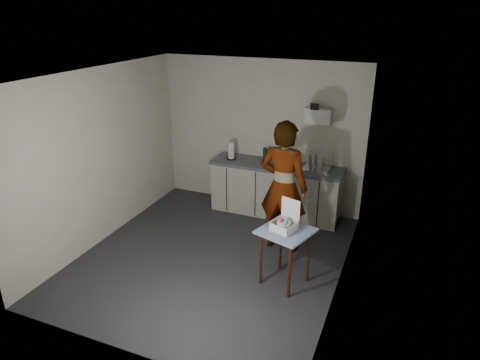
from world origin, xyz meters
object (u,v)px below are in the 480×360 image
at_px(paper_towel, 231,151).
at_px(kitchen_counter, 276,191).
at_px(standing_man, 283,187).
at_px(soap_bottle, 266,156).
at_px(dish_rack, 316,165).
at_px(side_table, 286,237).
at_px(bakery_box, 285,223).
at_px(soda_can, 280,162).
at_px(dark_bottle, 265,156).

bearing_deg(paper_towel, kitchen_counter, 1.65).
xyz_separation_m(standing_man, soap_bottle, (-0.62, 1.04, 0.06)).
distance_m(standing_man, soap_bottle, 1.21).
xyz_separation_m(soap_bottle, dish_rack, (0.84, 0.03, -0.07)).
relative_size(standing_man, soap_bottle, 7.37).
bearing_deg(dish_rack, side_table, -87.58).
bearing_deg(dish_rack, soap_bottle, -178.15).
bearing_deg(dish_rack, bakery_box, -88.35).
xyz_separation_m(side_table, soda_can, (-0.68, 1.87, 0.29)).
bearing_deg(side_table, soda_can, 127.84).
xyz_separation_m(dish_rack, bakery_box, (0.05, -1.90, -0.12)).
height_order(soda_can, paper_towel, paper_towel).
relative_size(kitchen_counter, dish_rack, 5.23).
xyz_separation_m(kitchen_counter, soda_can, (0.06, -0.02, 0.54)).
height_order(standing_man, dish_rack, standing_man).
xyz_separation_m(dark_bottle, paper_towel, (-0.62, -0.02, 0.01)).
bearing_deg(soap_bottle, kitchen_counter, 2.73).
bearing_deg(soda_can, dish_rack, 3.58).
bearing_deg(kitchen_counter, bakery_box, -69.34).
bearing_deg(side_table, kitchen_counter, 129.13).
bearing_deg(bakery_box, dark_bottle, 132.99).
xyz_separation_m(kitchen_counter, standing_man, (0.44, -1.05, 0.55)).
bearing_deg(side_table, soap_bottle, 133.95).
bearing_deg(paper_towel, dark_bottle, 1.77).
relative_size(side_table, soap_bottle, 2.91).
relative_size(kitchen_counter, paper_towel, 7.44).
distance_m(side_table, soda_can, 2.02).
bearing_deg(bakery_box, soap_bottle, 132.58).
relative_size(soap_bottle, bakery_box, 0.70).
bearing_deg(paper_towel, standing_man, -39.27).
xyz_separation_m(kitchen_counter, bakery_box, (0.71, -1.88, 0.43)).
distance_m(side_table, paper_towel, 2.46).
distance_m(paper_towel, bakery_box, 2.41).
distance_m(soap_bottle, bakery_box, 2.08).
relative_size(dark_bottle, bakery_box, 0.70).
bearing_deg(standing_man, soap_bottle, -53.83).
relative_size(standing_man, soda_can, 17.08).
relative_size(kitchen_counter, bakery_box, 5.89).
distance_m(side_table, dark_bottle, 2.14).
distance_m(side_table, standing_man, 0.95).
bearing_deg(bakery_box, paper_towel, 146.50).
bearing_deg(soda_can, kitchen_counter, 160.97).
height_order(soap_bottle, bakery_box, soap_bottle).
height_order(kitchen_counter, bakery_box, bakery_box).
distance_m(kitchen_counter, soap_bottle, 0.64).
bearing_deg(dish_rack, kitchen_counter, -178.40).
height_order(paper_towel, dish_rack, paper_towel).
bearing_deg(soda_can, side_table, -70.07).
bearing_deg(dark_bottle, kitchen_counter, 1.27).
height_order(kitchen_counter, side_table, kitchen_counter).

